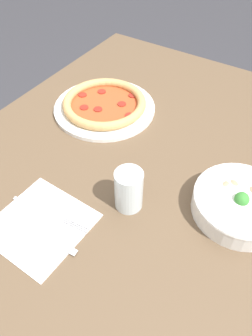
{
  "coord_description": "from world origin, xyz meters",
  "views": [
    {
      "loc": [
        0.47,
        0.31,
        1.36
      ],
      "look_at": [
        0.01,
        0.02,
        0.77
      ],
      "focal_mm": 35.0,
      "sensor_mm": 36.0,
      "label": 1
    }
  ],
  "objects_px": {
    "pizza": "(104,105)",
    "fork": "(48,214)",
    "glass": "(129,190)",
    "knife": "(29,230)",
    "bowl": "(240,203)"
  },
  "relations": [
    {
      "from": "knife",
      "to": "glass",
      "type": "relative_size",
      "value": 2.19
    },
    {
      "from": "knife",
      "to": "glass",
      "type": "xyz_separation_m",
      "value": [
        -0.18,
        0.14,
        0.05
      ]
    },
    {
      "from": "glass",
      "to": "fork",
      "type": "bearing_deg",
      "value": -47.42
    },
    {
      "from": "pizza",
      "to": "knife",
      "type": "xyz_separation_m",
      "value": [
        0.44,
        0.11,
        -0.01
      ]
    },
    {
      "from": "knife",
      "to": "glass",
      "type": "bearing_deg",
      "value": 46.23
    },
    {
      "from": "knife",
      "to": "pizza",
      "type": "bearing_deg",
      "value": 99.21
    },
    {
      "from": "pizza",
      "to": "fork",
      "type": "relative_size",
      "value": 1.54
    },
    {
      "from": "pizza",
      "to": "knife",
      "type": "bearing_deg",
      "value": 14.4
    },
    {
      "from": "fork",
      "to": "knife",
      "type": "distance_m",
      "value": 0.05
    },
    {
      "from": "pizza",
      "to": "fork",
      "type": "bearing_deg",
      "value": 17.32
    },
    {
      "from": "glass",
      "to": "bowl",
      "type": "bearing_deg",
      "value": 118.1
    },
    {
      "from": "pizza",
      "to": "glass",
      "type": "bearing_deg",
      "value": 43.69
    },
    {
      "from": "pizza",
      "to": "glass",
      "type": "xyz_separation_m",
      "value": [
        0.27,
        0.26,
        0.03
      ]
    },
    {
      "from": "fork",
      "to": "glass",
      "type": "bearing_deg",
      "value": 37.39
    },
    {
      "from": "bowl",
      "to": "fork",
      "type": "distance_m",
      "value": 0.43
    }
  ]
}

